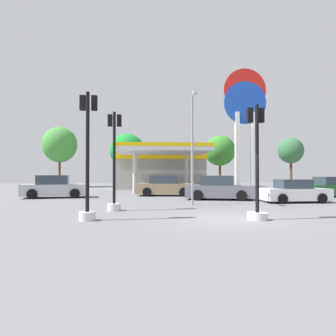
# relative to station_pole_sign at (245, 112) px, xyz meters

# --- Properties ---
(ground_plane) EXTENTS (90.00, 90.00, 0.00)m
(ground_plane) POSITION_rel_station_pole_sign_xyz_m (-6.99, -20.59, -8.33)
(ground_plane) COLOR slate
(ground_plane) RESTS_ON ground
(gas_station) EXTENTS (10.06, 12.90, 4.40)m
(gas_station) POSITION_rel_station_pole_sign_xyz_m (-8.93, 2.77, -6.01)
(gas_station) COLOR #ADA89E
(gas_station) RESTS_ON ground
(station_pole_sign) EXTENTS (4.56, 0.56, 12.95)m
(station_pole_sign) POSITION_rel_station_pole_sign_xyz_m (0.00, 0.00, 0.00)
(station_pole_sign) COLOR white
(station_pole_sign) RESTS_ON ground
(car_0) EXTENTS (4.42, 2.32, 1.52)m
(car_0) POSITION_rel_station_pole_sign_xyz_m (3.64, -9.78, -7.65)
(car_0) COLOR black
(car_0) RESTS_ON ground
(car_1) EXTENTS (4.84, 2.90, 1.62)m
(car_1) POSITION_rel_station_pole_sign_xyz_m (-5.48, -11.77, -7.60)
(car_1) COLOR black
(car_1) RESTS_ON ground
(car_2) EXTENTS (4.68, 2.44, 1.61)m
(car_2) POSITION_rel_station_pole_sign_xyz_m (-8.89, -7.87, -7.60)
(car_2) COLOR black
(car_2) RESTS_ON ground
(car_3) EXTENTS (4.82, 2.67, 1.63)m
(car_3) POSITION_rel_station_pole_sign_xyz_m (-17.03, -9.42, -7.59)
(car_3) COLOR black
(car_3) RESTS_ON ground
(car_4) EXTENTS (4.01, 1.95, 1.41)m
(car_4) POSITION_rel_station_pole_sign_xyz_m (-1.35, -14.10, -7.70)
(car_4) COLOR black
(car_4) RESTS_ON ground
(traffic_signal_0) EXTENTS (0.77, 0.77, 4.41)m
(traffic_signal_0) POSITION_rel_station_pole_sign_xyz_m (-6.10, -20.90, -6.78)
(traffic_signal_0) COLOR silver
(traffic_signal_0) RESTS_ON ground
(traffic_signal_1) EXTENTS (0.65, 0.68, 4.70)m
(traffic_signal_1) POSITION_rel_station_pole_sign_xyz_m (-11.88, -17.62, -6.53)
(traffic_signal_1) COLOR silver
(traffic_signal_1) RESTS_ON ground
(traffic_signal_3) EXTENTS (0.65, 0.66, 4.85)m
(traffic_signal_3) POSITION_rel_station_pole_sign_xyz_m (-12.54, -20.69, -6.36)
(traffic_signal_3) COLOR silver
(traffic_signal_3) RESTS_ON ground
(tree_0) EXTENTS (4.42, 4.42, 7.80)m
(tree_0) POSITION_rel_station_pole_sign_xyz_m (-21.78, 8.78, -2.84)
(tree_0) COLOR brown
(tree_0) RESTS_ON ground
(tree_1) EXTENTS (4.49, 4.49, 6.93)m
(tree_1) POSITION_rel_station_pole_sign_xyz_m (-13.03, 8.21, -3.59)
(tree_1) COLOR brown
(tree_1) RESTS_ON ground
(tree_2) EXTENTS (4.21, 4.21, 6.94)m
(tree_2) POSITION_rel_station_pole_sign_xyz_m (-0.54, 9.47, -3.47)
(tree_2) COLOR brown
(tree_2) RESTS_ON ground
(tree_3) EXTENTS (3.42, 3.42, 6.67)m
(tree_3) POSITION_rel_station_pole_sign_xyz_m (9.27, 9.20, -3.46)
(tree_3) COLOR brown
(tree_3) RESTS_ON ground
(corner_streetlamp) EXTENTS (0.24, 1.48, 6.17)m
(corner_streetlamp) POSITION_rel_station_pole_sign_xyz_m (-7.81, -15.52, -4.57)
(corner_streetlamp) COLOR gray
(corner_streetlamp) RESTS_ON ground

